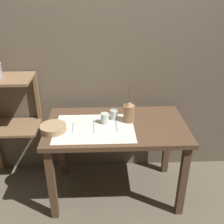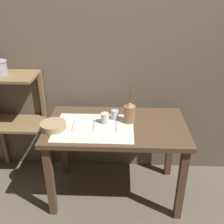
{
  "view_description": "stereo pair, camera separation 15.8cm",
  "coord_description": "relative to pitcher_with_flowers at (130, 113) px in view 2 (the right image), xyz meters",
  "views": [
    {
      "loc": [
        -0.11,
        -1.97,
        1.85
      ],
      "look_at": [
        -0.04,
        0.0,
        0.87
      ],
      "focal_mm": 42.0,
      "sensor_mm": 36.0,
      "label": 1
    },
    {
      "loc": [
        0.04,
        -1.97,
        1.85
      ],
      "look_at": [
        -0.04,
        0.0,
        0.87
      ],
      "focal_mm": 42.0,
      "sensor_mm": 36.0,
      "label": 2
    }
  ],
  "objects": [
    {
      "name": "wooden_bowl",
      "position": [
        -0.64,
        -0.14,
        -0.06
      ],
      "size": [
        0.22,
        0.22,
        0.05
      ],
      "color": "#9E7F5B",
      "rests_on": "wooden_table"
    },
    {
      "name": "spoon_inner",
      "position": [
        -0.3,
        -0.04,
        -0.08
      ],
      "size": [
        0.02,
        0.19,
        0.02
      ],
      "color": "#939399",
      "rests_on": "wooden_table"
    },
    {
      "name": "glass_tumbler_far",
      "position": [
        -0.13,
        0.05,
        -0.04
      ],
      "size": [
        0.07,
        0.07,
        0.09
      ],
      "color": "#B7C1BC",
      "rests_on": "wooden_table"
    },
    {
      "name": "linen_cloth",
      "position": [
        -0.3,
        -0.11,
        -0.09
      ],
      "size": [
        0.66,
        0.49,
        0.0
      ],
      "color": "beige",
      "rests_on": "wooden_table"
    },
    {
      "name": "fork_inner",
      "position": [
        -0.48,
        -0.09,
        -0.09
      ],
      "size": [
        0.02,
        0.18,
        0.0
      ],
      "color": "#939399",
      "rests_on": "wooden_table"
    },
    {
      "name": "glass_tumbler_near",
      "position": [
        -0.21,
        -0.03,
        -0.04
      ],
      "size": [
        0.07,
        0.07,
        0.09
      ],
      "color": "#B7C1BC",
      "rests_on": "wooden_table"
    },
    {
      "name": "ground_plane",
      "position": [
        -0.11,
        -0.05,
        -0.84
      ],
      "size": [
        12.0,
        12.0,
        0.0
      ],
      "primitive_type": "plane",
      "color": "brown"
    },
    {
      "name": "pitcher_with_flowers",
      "position": [
        0.0,
        0.0,
        0.0
      ],
      "size": [
        0.1,
        0.1,
        0.41
      ],
      "color": "olive",
      "rests_on": "wooden_table"
    },
    {
      "name": "stone_wall_back",
      "position": [
        -0.11,
        0.41,
        0.36
      ],
      "size": [
        7.0,
        0.06,
        2.4
      ],
      "color": "brown",
      "rests_on": "ground_plane"
    },
    {
      "name": "wooden_table",
      "position": [
        -0.11,
        -0.05,
        -0.2
      ],
      "size": [
        1.21,
        0.7,
        0.75
      ],
      "color": "#4C3523",
      "rests_on": "ground_plane"
    },
    {
      "name": "knife_center",
      "position": [
        -0.11,
        -0.08,
        -0.09
      ],
      "size": [
        0.02,
        0.18,
        0.0
      ],
      "color": "#939399",
      "rests_on": "wooden_table"
    },
    {
      "name": "wooden_shelf_unit",
      "position": [
        -1.1,
        0.23,
        -0.06
      ],
      "size": [
        0.52,
        0.35,
        1.11
      ],
      "color": "brown",
      "rests_on": "ground_plane"
    }
  ]
}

